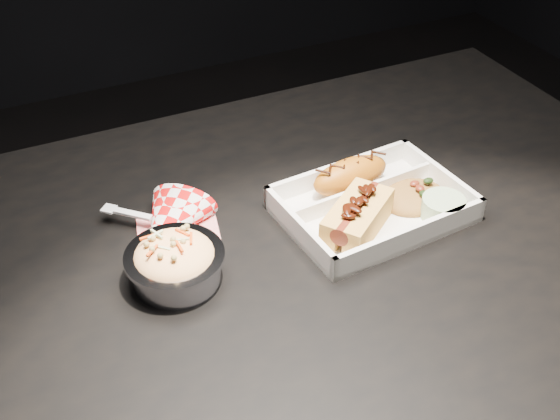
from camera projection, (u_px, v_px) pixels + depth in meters
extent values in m
cube|color=black|center=(296.00, 253.00, 0.95)|extent=(1.20, 0.80, 0.03)
cylinder|color=black|center=(440.00, 217.00, 1.62)|extent=(0.05, 0.05, 0.72)
cube|color=silver|center=(372.00, 212.00, 0.99)|extent=(0.26, 0.20, 0.01)
cube|color=silver|center=(339.00, 174.00, 1.04)|extent=(0.25, 0.03, 0.04)
cube|color=silver|center=(411.00, 238.00, 0.92)|extent=(0.25, 0.03, 0.04)
cube|color=silver|center=(299.00, 231.00, 0.93)|extent=(0.02, 0.18, 0.04)
cube|color=silver|center=(440.00, 179.00, 1.03)|extent=(0.02, 0.18, 0.04)
cube|color=silver|center=(362.00, 196.00, 1.00)|extent=(0.23, 0.03, 0.03)
ellipsoid|color=#B26011|center=(350.00, 175.00, 1.01)|extent=(0.13, 0.06, 0.05)
cube|color=#E2A84D|center=(369.00, 222.00, 0.93)|extent=(0.11, 0.09, 0.04)
cube|color=#E2A84D|center=(346.00, 214.00, 0.95)|extent=(0.11, 0.09, 0.04)
cylinder|color=maroon|center=(358.00, 213.00, 0.94)|extent=(0.11, 0.09, 0.03)
ellipsoid|color=#9C672D|center=(414.00, 191.00, 1.00)|extent=(0.11, 0.09, 0.03)
cylinder|color=#A0BA8C|center=(443.00, 208.00, 0.97)|extent=(0.06, 0.06, 0.03)
cylinder|color=silver|center=(176.00, 268.00, 0.88)|extent=(0.11, 0.11, 0.04)
cylinder|color=silver|center=(174.00, 256.00, 0.86)|extent=(0.12, 0.12, 0.01)
ellipsoid|color=#F6EBAD|center=(174.00, 256.00, 0.86)|extent=(0.10, 0.10, 0.04)
cube|color=red|center=(179.00, 235.00, 0.95)|extent=(0.13, 0.11, 0.00)
cone|color=red|center=(168.00, 224.00, 0.95)|extent=(0.15, 0.15, 0.10)
cube|color=white|center=(132.00, 214.00, 0.96)|extent=(0.05, 0.05, 0.00)
cube|color=white|center=(109.00, 209.00, 0.97)|extent=(0.03, 0.03, 0.00)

